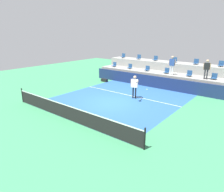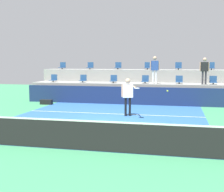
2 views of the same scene
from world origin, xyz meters
name	(u,v)px [view 1 (image 1 of 2)]	position (x,y,z in m)	size (l,w,h in m)	color
ground_plane	(110,103)	(0.00, 0.00, 0.00)	(40.00, 40.00, 0.00)	#388456
court_inner_paint	(118,99)	(0.00, 1.00, 0.00)	(9.00, 10.00, 0.01)	#285693
court_service_line	(128,95)	(0.00, 2.40, 0.01)	(9.00, 0.06, 0.00)	white
tennis_net	(68,112)	(0.00, -4.00, 0.50)	(10.48, 0.08, 1.07)	black
sponsor_backboard	(150,81)	(0.00, 6.00, 0.55)	(13.00, 0.16, 1.10)	navy
seating_tier_lower	(156,78)	(0.00, 7.30, 0.62)	(13.00, 1.80, 1.25)	gray
seating_tier_upper	(164,71)	(0.00, 9.10, 1.05)	(13.00, 1.80, 2.10)	gray
stadium_chair_lower_far_left	(114,65)	(-5.30, 7.23, 1.46)	(0.44, 0.40, 0.52)	#2D2D33
stadium_chair_lower_left	(130,67)	(-3.16, 7.23, 1.46)	(0.44, 0.40, 0.52)	#2D2D33
stadium_chair_lower_mid_left	(147,69)	(-1.03, 7.23, 1.46)	(0.44, 0.40, 0.52)	#2D2D33
stadium_chair_lower_mid_right	(167,71)	(1.08, 7.23, 1.46)	(0.44, 0.40, 0.52)	#2D2D33
stadium_chair_lower_right	(189,74)	(3.23, 7.23, 1.46)	(0.44, 0.40, 0.52)	#2D2D33
stadium_chair_lower_far_right	(214,77)	(5.30, 7.23, 1.46)	(0.44, 0.40, 0.52)	#2D2D33
stadium_chair_upper_far_left	(123,56)	(-5.36, 9.03, 2.31)	(0.44, 0.40, 0.52)	#2D2D33
stadium_chair_upper_left	(139,57)	(-3.18, 9.03, 2.31)	(0.44, 0.40, 0.52)	#2D2D33
stadium_chair_upper_mid_left	(155,59)	(-1.09, 9.03, 2.31)	(0.44, 0.40, 0.52)	#2D2D33
stadium_chair_upper_mid_right	(174,60)	(1.04, 9.03, 2.31)	(0.44, 0.40, 0.52)	#2D2D33
stadium_chair_upper_right	(196,62)	(3.17, 9.03, 2.31)	(0.44, 0.40, 0.52)	#2D2D33
stadium_chair_upper_far_right	(221,64)	(5.33, 9.03, 2.31)	(0.44, 0.40, 0.52)	#2D2D33
tennis_player	(135,85)	(0.84, 1.96, 1.14)	(1.03, 1.17, 1.83)	black
spectator_in_white	(172,63)	(1.70, 6.85, 2.30)	(0.60, 0.27, 1.73)	white
spectator_leaning_on_rail	(207,68)	(4.72, 6.85, 2.23)	(0.58, 0.23, 1.64)	#2D2D33
tennis_ball	(147,89)	(2.76, 0.44, 1.41)	(0.07, 0.07, 0.07)	#CCE033
equipment_bag	(104,80)	(-4.80, 4.89, 0.15)	(0.76, 0.28, 0.30)	black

